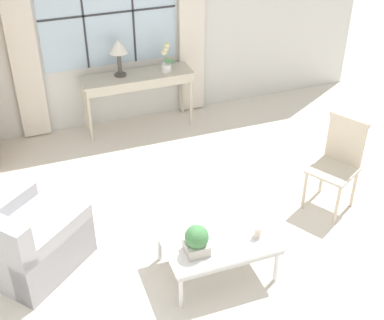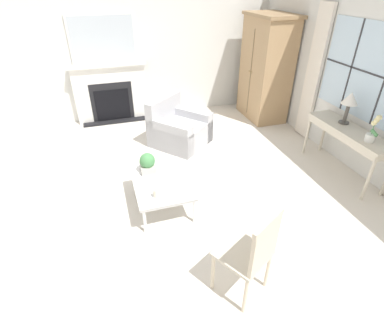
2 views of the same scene
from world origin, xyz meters
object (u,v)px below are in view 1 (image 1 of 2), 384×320
at_px(side_chair_wooden, 339,158).
at_px(coffee_table, 217,240).
at_px(pillar_candle, 258,233).
at_px(potted_plant_small, 197,240).
at_px(table_lamp, 118,49).
at_px(armchair_upholstered, 24,242).
at_px(console_table, 137,81).
at_px(potted_orchid, 166,61).

distance_m(side_chair_wooden, coffee_table, 1.66).
xyz_separation_m(coffee_table, pillar_candle, (0.33, -0.13, 0.09)).
xyz_separation_m(coffee_table, potted_plant_small, (-0.24, -0.13, 0.18)).
xyz_separation_m(table_lamp, potted_plant_small, (-0.09, -3.03, -0.57)).
bearing_deg(table_lamp, potted_plant_small, -91.65).
distance_m(table_lamp, armchair_upholstered, 2.81).
xyz_separation_m(potted_plant_small, pillar_candle, (0.58, -0.01, -0.09)).
bearing_deg(table_lamp, armchair_upholstered, -123.68).
height_order(potted_plant_small, pillar_candle, potted_plant_small).
bearing_deg(coffee_table, potted_plant_small, -152.57).
relative_size(console_table, armchair_upholstered, 1.16).
distance_m(console_table, potted_plant_small, 3.00).
distance_m(potted_orchid, pillar_candle, 2.99).
xyz_separation_m(table_lamp, armchair_upholstered, (-1.48, -2.23, -0.84)).
height_order(table_lamp, pillar_candle, table_lamp).
bearing_deg(pillar_candle, potted_orchid, 87.99).
relative_size(console_table, potted_orchid, 3.65).
xyz_separation_m(armchair_upholstered, side_chair_wooden, (3.21, -0.17, 0.31)).
bearing_deg(pillar_candle, armchair_upholstered, 157.65).
distance_m(armchair_upholstered, coffee_table, 1.78).
bearing_deg(potted_orchid, armchair_upholstered, -134.14).
height_order(table_lamp, armchair_upholstered, table_lamp).
height_order(potted_orchid, pillar_candle, potted_orchid).
bearing_deg(coffee_table, console_table, 89.07).
bearing_deg(armchair_upholstered, potted_orchid, 45.86).
bearing_deg(table_lamp, coffee_table, -86.93).
bearing_deg(side_chair_wooden, armchair_upholstered, 176.94).
bearing_deg(console_table, armchair_upholstered, -127.71).
xyz_separation_m(potted_orchid, potted_plant_small, (-0.68, -2.95, -0.36)).
relative_size(table_lamp, side_chair_wooden, 0.48).
bearing_deg(potted_orchid, console_table, 174.02).
bearing_deg(potted_plant_small, console_table, 84.46).
distance_m(coffee_table, pillar_candle, 0.37).
xyz_separation_m(side_chair_wooden, potted_plant_small, (-1.81, -0.63, -0.04)).
height_order(potted_orchid, coffee_table, potted_orchid).
distance_m(potted_plant_small, pillar_candle, 0.58).
xyz_separation_m(console_table, potted_orchid, (0.39, -0.04, 0.24)).
relative_size(potted_orchid, side_chair_wooden, 0.39).
height_order(side_chair_wooden, potted_plant_small, side_chair_wooden).
bearing_deg(potted_plant_small, coffee_table, 27.43).
bearing_deg(side_chair_wooden, potted_orchid, 116.03).
xyz_separation_m(console_table, potted_plant_small, (-0.29, -2.99, -0.12)).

